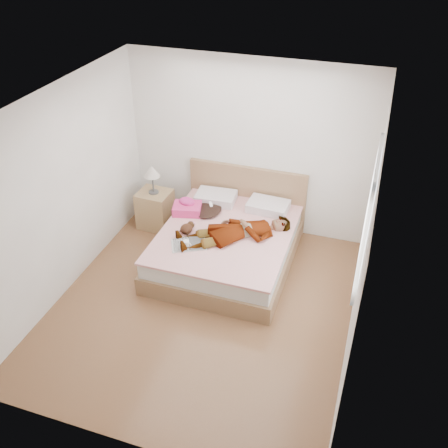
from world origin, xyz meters
name	(u,v)px	position (x,y,z in m)	size (l,w,h in m)	color
ground	(203,305)	(0.00, 0.00, 0.00)	(4.00, 4.00, 0.00)	#502B19
woman	(236,229)	(0.15, 0.91, 0.62)	(0.60, 1.60, 0.22)	white
hair	(208,209)	(-0.42, 1.36, 0.55)	(0.40, 0.49, 0.07)	black
phone	(211,204)	(-0.35, 1.31, 0.67)	(0.04, 0.09, 0.01)	silver
room_shell	(367,218)	(1.77, 0.30, 1.50)	(4.00, 4.00, 4.00)	white
bed	(228,242)	(0.00, 1.04, 0.28)	(1.80, 2.08, 1.00)	brown
towel	(187,207)	(-0.69, 1.25, 0.59)	(0.46, 0.40, 0.21)	#FF45A7
magazine	(189,244)	(-0.37, 0.51, 0.52)	(0.54, 0.47, 0.03)	silver
coffee_mug	(186,244)	(-0.38, 0.45, 0.56)	(0.13, 0.09, 0.09)	white
plush_toy	(187,228)	(-0.50, 0.77, 0.58)	(0.20, 0.26, 0.13)	black
nightstand	(155,206)	(-1.32, 1.48, 0.34)	(0.50, 0.45, 1.04)	olive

